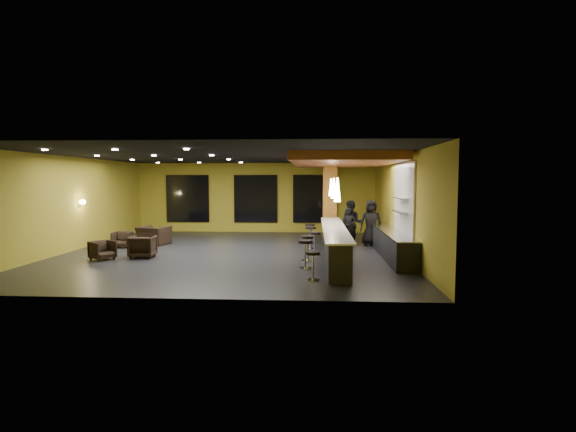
# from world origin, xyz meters

# --- Properties ---
(floor) EXTENTS (12.00, 13.00, 0.10)m
(floor) POSITION_xyz_m (0.00, 0.00, -0.05)
(floor) COLOR black
(floor) RESTS_ON ground
(ceiling) EXTENTS (12.00, 13.00, 0.10)m
(ceiling) POSITION_xyz_m (0.00, 0.00, 3.55)
(ceiling) COLOR black
(wall_back) EXTENTS (12.00, 0.10, 3.50)m
(wall_back) POSITION_xyz_m (0.00, 6.55, 1.75)
(wall_back) COLOR #A39424
(wall_back) RESTS_ON floor
(wall_front) EXTENTS (12.00, 0.10, 3.50)m
(wall_front) POSITION_xyz_m (0.00, -6.55, 1.75)
(wall_front) COLOR #A39424
(wall_front) RESTS_ON floor
(wall_left) EXTENTS (0.10, 13.00, 3.50)m
(wall_left) POSITION_xyz_m (-6.05, 0.00, 1.75)
(wall_left) COLOR #A39424
(wall_left) RESTS_ON floor
(wall_right) EXTENTS (0.10, 13.00, 3.50)m
(wall_right) POSITION_xyz_m (6.05, 0.00, 1.75)
(wall_right) COLOR #A39424
(wall_right) RESTS_ON floor
(wood_soffit) EXTENTS (3.60, 8.00, 0.28)m
(wood_soffit) POSITION_xyz_m (4.00, 1.00, 3.36)
(wood_soffit) COLOR #9A512D
(wood_soffit) RESTS_ON ceiling
(window_left) EXTENTS (2.20, 0.06, 2.40)m
(window_left) POSITION_xyz_m (-3.50, 6.44, 1.70)
(window_left) COLOR black
(window_left) RESTS_ON wall_back
(window_center) EXTENTS (2.20, 0.06, 2.40)m
(window_center) POSITION_xyz_m (0.00, 6.44, 1.70)
(window_center) COLOR black
(window_center) RESTS_ON wall_back
(window_right) EXTENTS (2.20, 0.06, 2.40)m
(window_right) POSITION_xyz_m (3.00, 6.44, 1.70)
(window_right) COLOR black
(window_right) RESTS_ON wall_back
(tile_backsplash) EXTENTS (0.06, 3.20, 2.40)m
(tile_backsplash) POSITION_xyz_m (5.96, -1.00, 2.00)
(tile_backsplash) COLOR white
(tile_backsplash) RESTS_ON wall_right
(bar_counter) EXTENTS (0.60, 8.00, 1.00)m
(bar_counter) POSITION_xyz_m (3.65, -1.00, 0.50)
(bar_counter) COLOR black
(bar_counter) RESTS_ON floor
(bar_top) EXTENTS (0.78, 8.10, 0.05)m
(bar_top) POSITION_xyz_m (3.65, -1.00, 1.02)
(bar_top) COLOR white
(bar_top) RESTS_ON bar_counter
(prep_counter) EXTENTS (0.70, 6.00, 0.86)m
(prep_counter) POSITION_xyz_m (5.65, -0.50, 0.43)
(prep_counter) COLOR black
(prep_counter) RESTS_ON floor
(prep_top) EXTENTS (0.72, 6.00, 0.03)m
(prep_top) POSITION_xyz_m (5.65, -0.50, 0.89)
(prep_top) COLOR silver
(prep_top) RESTS_ON prep_counter
(wall_shelf_lower) EXTENTS (0.30, 1.50, 0.03)m
(wall_shelf_lower) POSITION_xyz_m (5.82, -1.20, 1.60)
(wall_shelf_lower) COLOR silver
(wall_shelf_lower) RESTS_ON wall_right
(wall_shelf_upper) EXTENTS (0.30, 1.50, 0.03)m
(wall_shelf_upper) POSITION_xyz_m (5.82, -1.20, 2.05)
(wall_shelf_upper) COLOR silver
(wall_shelf_upper) RESTS_ON wall_right
(column) EXTENTS (0.60, 0.60, 3.50)m
(column) POSITION_xyz_m (3.65, 3.60, 1.75)
(column) COLOR #925E20
(column) RESTS_ON floor
(wall_sconce) EXTENTS (0.22, 0.22, 0.22)m
(wall_sconce) POSITION_xyz_m (-5.88, 0.50, 1.80)
(wall_sconce) COLOR #FFE5B2
(wall_sconce) RESTS_ON wall_left
(pendant_0) EXTENTS (0.20, 0.20, 0.70)m
(pendant_0) POSITION_xyz_m (3.65, -3.00, 2.35)
(pendant_0) COLOR white
(pendant_0) RESTS_ON wood_soffit
(pendant_1) EXTENTS (0.20, 0.20, 0.70)m
(pendant_1) POSITION_xyz_m (3.65, -0.50, 2.35)
(pendant_1) COLOR white
(pendant_1) RESTS_ON wood_soffit
(pendant_2) EXTENTS (0.20, 0.20, 0.70)m
(pendant_2) POSITION_xyz_m (3.65, 2.00, 2.35)
(pendant_2) COLOR white
(pendant_2) RESTS_ON wood_soffit
(staff_a) EXTENTS (0.58, 0.40, 1.53)m
(staff_a) POSITION_xyz_m (4.36, 1.88, 0.77)
(staff_a) COLOR black
(staff_a) RESTS_ON floor
(staff_b) EXTENTS (1.04, 0.92, 1.81)m
(staff_b) POSITION_xyz_m (4.48, 2.03, 0.91)
(staff_b) COLOR black
(staff_b) RESTS_ON floor
(staff_c) EXTENTS (0.94, 0.65, 1.85)m
(staff_c) POSITION_xyz_m (5.25, 1.96, 0.92)
(staff_c) COLOR black
(staff_c) RESTS_ON floor
(armchair_a) EXTENTS (0.96, 0.95, 0.63)m
(armchair_a) POSITION_xyz_m (-4.02, -1.82, 0.32)
(armchair_a) COLOR black
(armchair_a) RESTS_ON floor
(armchair_b) EXTENTS (0.85, 0.88, 0.74)m
(armchair_b) POSITION_xyz_m (-2.84, -1.34, 0.37)
(armchair_b) COLOR black
(armchair_b) RESTS_ON floor
(armchair_c) EXTENTS (0.71, 0.73, 0.63)m
(armchair_c) POSITION_xyz_m (-4.54, 0.91, 0.31)
(armchair_c) COLOR black
(armchair_c) RESTS_ON floor
(armchair_d) EXTENTS (1.38, 1.28, 0.74)m
(armchair_d) POSITION_xyz_m (-3.60, 1.78, 0.37)
(armchair_d) COLOR black
(armchair_d) RESTS_ON floor
(bar_stool_0) EXTENTS (0.39, 0.39, 0.77)m
(bar_stool_0) POSITION_xyz_m (2.95, -4.52, 0.49)
(bar_stool_0) COLOR silver
(bar_stool_0) RESTS_ON floor
(bar_stool_1) EXTENTS (0.43, 0.43, 0.85)m
(bar_stool_1) POSITION_xyz_m (2.72, -2.95, 0.55)
(bar_stool_1) COLOR silver
(bar_stool_1) RESTS_ON floor
(bar_stool_2) EXTENTS (0.42, 0.42, 0.83)m
(bar_stool_2) POSITION_xyz_m (2.77, -1.68, 0.53)
(bar_stool_2) COLOR silver
(bar_stool_2) RESTS_ON floor
(bar_stool_3) EXTENTS (0.41, 0.41, 0.81)m
(bar_stool_3) POSITION_xyz_m (3.00, -0.43, 0.52)
(bar_stool_3) COLOR silver
(bar_stool_3) RESTS_ON floor
(bar_stool_4) EXTENTS (0.44, 0.44, 0.86)m
(bar_stool_4) POSITION_xyz_m (2.84, 0.93, 0.55)
(bar_stool_4) COLOR silver
(bar_stool_4) RESTS_ON floor
(bar_stool_5) EXTENTS (0.42, 0.42, 0.82)m
(bar_stool_5) POSITION_xyz_m (2.79, 2.42, 0.53)
(bar_stool_5) COLOR silver
(bar_stool_5) RESTS_ON floor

